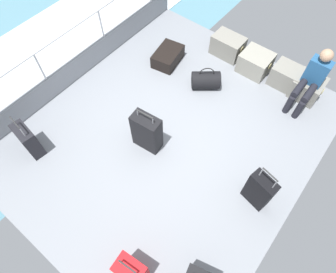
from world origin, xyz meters
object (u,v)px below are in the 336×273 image
at_px(cargo_crate_0, 228,46).
at_px(cargo_crate_2, 287,77).
at_px(suitcase_0, 28,140).
at_px(suitcase_5, 131,272).
at_px(cargo_crate_3, 307,88).
at_px(cargo_crate_1, 255,63).
at_px(duffel_bag, 206,80).
at_px(suitcase_1, 259,190).
at_px(suitcase_4, 168,56).
at_px(suitcase_3, 147,132).
at_px(passenger_seated, 312,79).

height_order(cargo_crate_0, cargo_crate_2, cargo_crate_0).
relative_size(suitcase_0, suitcase_5, 1.04).
height_order(cargo_crate_3, suitcase_5, suitcase_5).
xyz_separation_m(cargo_crate_1, duffel_bag, (-0.50, -0.91, -0.04)).
relative_size(cargo_crate_3, suitcase_1, 0.60).
relative_size(cargo_crate_1, suitcase_1, 0.67).
xyz_separation_m(cargo_crate_3, suitcase_4, (-2.48, -0.88, -0.06)).
xyz_separation_m(suitcase_1, suitcase_3, (-1.84, -0.25, 0.02)).
height_order(suitcase_1, suitcase_4, suitcase_1).
height_order(cargo_crate_3, suitcase_0, suitcase_0).
bearing_deg(passenger_seated, suitcase_1, -82.42).
bearing_deg(suitcase_3, passenger_seated, 56.91).
distance_m(passenger_seated, suitcase_1, 2.17).
height_order(suitcase_1, suitcase_3, suitcase_1).
xyz_separation_m(cargo_crate_0, passenger_seated, (1.69, -0.21, 0.37)).
height_order(cargo_crate_2, suitcase_4, cargo_crate_2).
relative_size(passenger_seated, suitcase_3, 1.30).
height_order(cargo_crate_1, suitcase_3, suitcase_3).
bearing_deg(cargo_crate_2, cargo_crate_0, 179.25).
xyz_separation_m(cargo_crate_1, cargo_crate_3, (1.04, 0.04, -0.00)).
height_order(cargo_crate_0, suitcase_0, suitcase_0).
xyz_separation_m(cargo_crate_2, suitcase_0, (-2.54, -3.81, 0.08)).
distance_m(suitcase_3, duffel_bag, 1.63).
relative_size(cargo_crate_2, suitcase_1, 0.69).
height_order(suitcase_3, suitcase_4, suitcase_3).
height_order(suitcase_1, suitcase_5, suitcase_1).
bearing_deg(suitcase_4, cargo_crate_2, 23.14).
height_order(cargo_crate_0, suitcase_1, suitcase_1).
relative_size(cargo_crate_2, passenger_seated, 0.55).
bearing_deg(passenger_seated, suitcase_4, -164.23).
relative_size(suitcase_0, suitcase_3, 0.92).
bearing_deg(suitcase_5, cargo_crate_0, 106.87).
distance_m(cargo_crate_1, suitcase_4, 1.68).
relative_size(cargo_crate_0, passenger_seated, 0.58).
relative_size(cargo_crate_3, duffel_bag, 0.87).
bearing_deg(cargo_crate_0, suitcase_1, -49.80).
xyz_separation_m(cargo_crate_2, duffel_bag, (-1.14, -0.96, -0.04)).
bearing_deg(passenger_seated, cargo_crate_3, 90.00).
distance_m(cargo_crate_0, cargo_crate_2, 1.30).
bearing_deg(suitcase_4, suitcase_0, -98.91).
relative_size(suitcase_0, suitcase_1, 0.89).
height_order(cargo_crate_1, suitcase_5, suitcase_5).
xyz_separation_m(cargo_crate_0, suitcase_4, (-0.79, -0.91, -0.07)).
distance_m(cargo_crate_1, suitcase_0, 4.22).
bearing_deg(cargo_crate_0, duffel_bag, -80.91).
distance_m(suitcase_0, suitcase_4, 2.95).
xyz_separation_m(suitcase_0, suitcase_5, (2.53, -0.40, 0.02)).
bearing_deg(suitcase_4, cargo_crate_3, 19.59).
distance_m(cargo_crate_1, passenger_seated, 1.11).
bearing_deg(cargo_crate_1, duffel_bag, -118.74).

